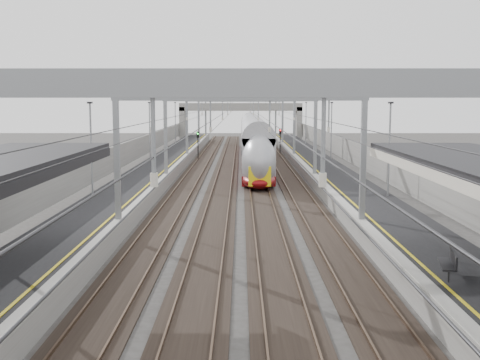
{
  "coord_description": "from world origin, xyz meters",
  "views": [
    {
      "loc": [
        0.05,
        -8.6,
        7.02
      ],
      "look_at": [
        0.0,
        21.17,
        3.17
      ],
      "focal_mm": 45.0,
      "sensor_mm": 36.0,
      "label": 1
    }
  ],
  "objects_px": {
    "bench": "(450,261)",
    "signal_green": "(198,140)",
    "overbridge": "(241,112)",
    "train": "(253,145)"
  },
  "relations": [
    {
      "from": "bench",
      "to": "signal_green",
      "type": "height_order",
      "value": "signal_green"
    },
    {
      "from": "overbridge",
      "to": "bench",
      "type": "height_order",
      "value": "overbridge"
    },
    {
      "from": "overbridge",
      "to": "train",
      "type": "height_order",
      "value": "overbridge"
    },
    {
      "from": "overbridge",
      "to": "bench",
      "type": "distance_m",
      "value": 88.7
    },
    {
      "from": "overbridge",
      "to": "bench",
      "type": "relative_size",
      "value": 12.0
    },
    {
      "from": "bench",
      "to": "signal_green",
      "type": "distance_m",
      "value": 54.43
    },
    {
      "from": "signal_green",
      "to": "overbridge",
      "type": "bearing_deg",
      "value": 81.63
    },
    {
      "from": "bench",
      "to": "signal_green",
      "type": "bearing_deg",
      "value": 103.27
    },
    {
      "from": "overbridge",
      "to": "signal_green",
      "type": "bearing_deg",
      "value": -98.37
    },
    {
      "from": "signal_green",
      "to": "bench",
      "type": "bearing_deg",
      "value": -76.73
    }
  ]
}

